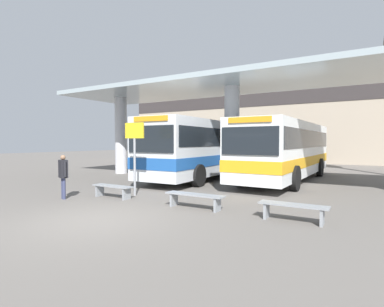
{
  "coord_description": "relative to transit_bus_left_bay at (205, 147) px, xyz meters",
  "views": [
    {
      "loc": [
        6.22,
        -5.48,
        2.07
      ],
      "look_at": [
        0.0,
        4.98,
        1.6
      ],
      "focal_mm": 28.0,
      "sensor_mm": 36.0,
      "label": 1
    }
  ],
  "objects": [
    {
      "name": "pedestrian_waiting",
      "position": [
        -1.41,
        -8.19,
        -0.81
      ],
      "size": [
        0.58,
        0.37,
        1.6
      ],
      "rotation": [
        0.0,
        0.0,
        -0.37
      ],
      "color": "#333856",
      "rests_on": "ground_plane"
    },
    {
      "name": "waiting_bench_mid_platform",
      "position": [
        6.43,
        -7.11,
        -1.44
      ],
      "size": [
        1.75,
        0.44,
        0.46
      ],
      "color": "gray",
      "rests_on": "ground_plane"
    },
    {
      "name": "parked_car_street",
      "position": [
        -5.5,
        12.15,
        -0.76
      ],
      "size": [
        4.6,
        2.2,
        2.11
      ],
      "rotation": [
        0.0,
        0.0,
        -0.05
      ],
      "color": "silver",
      "rests_on": "ground_plane"
    },
    {
      "name": "waiting_bench_near_pillar",
      "position": [
        3.47,
        -7.11,
        -1.44
      ],
      "size": [
        1.95,
        0.44,
        0.46
      ],
      "color": "gray",
      "rests_on": "ground_plane"
    },
    {
      "name": "ground_plane",
      "position": [
        1.88,
        -9.59,
        -1.79
      ],
      "size": [
        100.0,
        100.0,
        0.0
      ],
      "primitive_type": "plane",
      "color": "#605B56"
    },
    {
      "name": "station_canopy",
      "position": [
        1.88,
        -0.54,
        2.68
      ],
      "size": [
        20.73,
        5.8,
        5.2
      ],
      "color": "silver",
      "rests_on": "ground_plane"
    },
    {
      "name": "transit_bus_left_bay",
      "position": [
        0.0,
        0.0,
        0.0
      ],
      "size": [
        2.99,
        10.35,
        3.19
      ],
      "rotation": [
        0.0,
        0.0,
        3.17
      ],
      "color": "silver",
      "rests_on": "ground_plane"
    },
    {
      "name": "info_sign_platform",
      "position": [
        0.33,
        -6.32,
        0.22
      ],
      "size": [
        0.9,
        0.09,
        2.81
      ],
      "color": "gray",
      "rests_on": "ground_plane"
    },
    {
      "name": "waiting_bench_far_platform",
      "position": [
        -0.05,
        -7.11,
        -1.44
      ],
      "size": [
        1.71,
        0.44,
        0.46
      ],
      "color": "gray",
      "rests_on": "ground_plane"
    },
    {
      "name": "townhouse_backdrop",
      "position": [
        1.88,
        15.6,
        2.65
      ],
      "size": [
        40.0,
        0.58,
        7.61
      ],
      "color": "tan",
      "rests_on": "ground_plane"
    },
    {
      "name": "transit_bus_center_bay",
      "position": [
        4.26,
        1.27,
        -0.06
      ],
      "size": [
        2.92,
        10.91,
        3.06
      ],
      "rotation": [
        0.0,
        0.0,
        3.12
      ],
      "color": "white",
      "rests_on": "ground_plane"
    }
  ]
}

